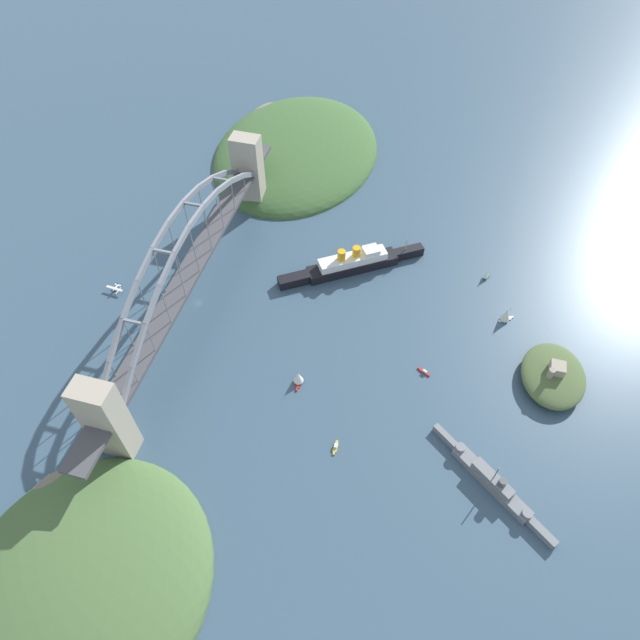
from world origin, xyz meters
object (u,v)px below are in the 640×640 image
(ocean_liner, at_px, (352,264))
(small_boat_3, at_px, (424,372))
(fort_island_mid_harbor, at_px, (553,375))
(small_boat_0, at_px, (298,378))
(small_boat_2, at_px, (486,274))
(harbor_arch_bridge, at_px, (190,270))
(seaplane_taxiing_near_bridge, at_px, (116,289))
(naval_cruiser, at_px, (493,482))
(small_boat_1, at_px, (506,315))
(small_boat_4, at_px, (336,447))

(ocean_liner, height_order, small_boat_3, ocean_liner)
(fort_island_mid_harbor, distance_m, small_boat_0, 142.91)
(ocean_liner, height_order, small_boat_2, ocean_liner)
(small_boat_0, xyz_separation_m, small_boat_2, (-109.06, 95.63, -0.90))
(harbor_arch_bridge, height_order, ocean_liner, harbor_arch_bridge)
(ocean_liner, distance_m, small_boat_2, 88.03)
(seaplane_taxiing_near_bridge, xyz_separation_m, small_boat_2, (-73.08, 228.65, 1.70))
(naval_cruiser, height_order, small_boat_2, naval_cruiser)
(small_boat_1, xyz_separation_m, small_boat_2, (-32.82, -14.10, -1.60))
(small_boat_2, bearing_deg, ocean_liner, -80.18)
(harbor_arch_bridge, relative_size, small_boat_4, 32.36)
(small_boat_2, distance_m, small_boat_3, 88.86)
(naval_cruiser, xyz_separation_m, small_boat_1, (-109.45, 0.09, 1.92))
(fort_island_mid_harbor, bearing_deg, naval_cruiser, -21.45)
(harbor_arch_bridge, distance_m, small_boat_2, 188.63)
(naval_cruiser, relative_size, seaplane_taxiing_near_bridge, 5.41)
(naval_cruiser, bearing_deg, seaplane_taxiing_near_bridge, -105.91)
(naval_cruiser, relative_size, small_boat_2, 8.24)
(harbor_arch_bridge, xyz_separation_m, ocean_liner, (-53.54, 87.11, -23.77))
(small_boat_1, bearing_deg, small_boat_4, -35.92)
(small_boat_1, height_order, small_boat_2, small_boat_1)
(small_boat_3, xyz_separation_m, small_boat_4, (58.60, -37.63, -0.06))
(seaplane_taxiing_near_bridge, relative_size, small_boat_3, 1.49)
(naval_cruiser, relative_size, small_boat_3, 8.06)
(ocean_liner, relative_size, small_boat_4, 10.78)
(fort_island_mid_harbor, bearing_deg, small_boat_1, -143.67)
(ocean_liner, xyz_separation_m, seaplane_taxiing_near_bridge, (58.07, -141.93, -3.71))
(fort_island_mid_harbor, bearing_deg, small_boat_3, -79.14)
(small_boat_1, bearing_deg, fort_island_mid_harbor, 36.33)
(ocean_liner, xyz_separation_m, small_boat_0, (94.05, -8.92, -1.11))
(naval_cruiser, bearing_deg, ocean_liner, -141.64)
(small_boat_0, bearing_deg, fort_island_mid_harbor, 105.51)
(small_boat_1, distance_m, small_boat_3, 66.65)
(small_boat_0, bearing_deg, harbor_arch_bridge, -117.39)
(fort_island_mid_harbor, xyz_separation_m, small_boat_2, (-70.84, -42.06, -1.36))
(small_boat_3, distance_m, small_boat_4, 69.64)
(small_boat_3, bearing_deg, seaplane_taxiing_near_bridge, -93.20)
(ocean_liner, xyz_separation_m, small_boat_4, (127.87, 21.07, -4.88))
(small_boat_0, bearing_deg, small_boat_1, 124.79)
(small_boat_4, bearing_deg, ocean_liner, -170.64)
(seaplane_taxiing_near_bridge, bearing_deg, small_boat_4, 66.82)
(seaplane_taxiing_near_bridge, distance_m, small_boat_1, 246.08)
(ocean_liner, bearing_deg, seaplane_taxiing_near_bridge, -67.75)
(naval_cruiser, bearing_deg, small_boat_3, -144.07)
(naval_cruiser, bearing_deg, fort_island_mid_harbor, 158.55)
(harbor_arch_bridge, bearing_deg, ocean_liner, 121.58)
(small_boat_0, bearing_deg, small_boat_4, 41.57)
(naval_cruiser, distance_m, small_boat_0, 114.56)
(small_boat_1, bearing_deg, small_boat_0, -55.21)
(small_boat_2, distance_m, small_boat_4, 157.27)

